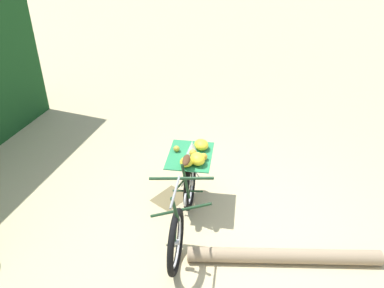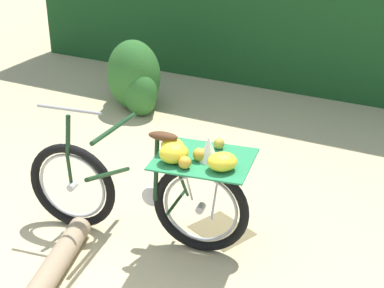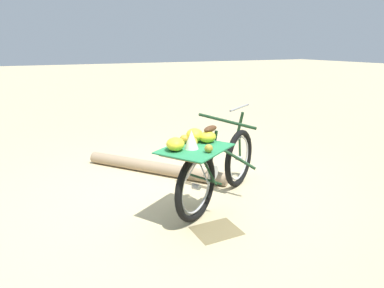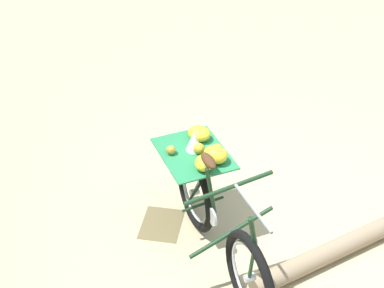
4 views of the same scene
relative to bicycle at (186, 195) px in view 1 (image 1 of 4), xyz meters
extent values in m
plane|color=#C6B284|center=(0.11, -0.35, -0.49)|extent=(60.00, 60.00, 0.00)
torus|color=black|center=(-0.55, -0.34, -0.12)|extent=(0.65, 0.45, 0.73)
torus|color=#B7B7BC|center=(-0.55, -0.34, -0.12)|extent=(0.49, 0.32, 0.57)
cylinder|color=#B7B7BC|center=(-0.55, -0.34, -0.12)|extent=(0.09, 0.10, 0.06)
torus|color=black|center=(0.34, 0.23, -0.12)|extent=(0.65, 0.45, 0.73)
torus|color=#B7B7BC|center=(0.34, 0.23, -0.12)|extent=(0.49, 0.32, 0.57)
cylinder|color=#B7B7BC|center=(0.34, 0.23, -0.12)|extent=(0.09, 0.10, 0.06)
cylinder|color=#19381E|center=(-0.28, -0.16, 0.04)|extent=(0.40, 0.61, 0.30)
cylinder|color=#19381E|center=(-0.22, -0.13, 0.43)|extent=(0.41, 0.62, 0.11)
cylinder|color=#19381E|center=(0.05, 0.04, 0.15)|extent=(0.09, 0.11, 0.49)
cylinder|color=#19381E|center=(0.18, 0.12, -0.11)|extent=(0.22, 0.34, 0.05)
cylinder|color=#19381E|center=(0.21, 0.14, 0.11)|extent=(0.19, 0.28, 0.47)
cylinder|color=#19381E|center=(-0.56, -0.34, 0.03)|extent=(0.05, 0.06, 0.30)
cylinder|color=#19381E|center=(-0.54, -0.33, 0.33)|extent=(0.08, 0.10, 0.30)
cylinder|color=gray|center=(-0.52, -0.32, 0.53)|extent=(0.45, 0.30, 0.02)
ellipsoid|color=#4C2D19|center=(0.10, 0.08, 0.42)|extent=(0.23, 0.19, 0.06)
cylinder|color=#B7B7BC|center=(0.02, 0.02, -0.09)|extent=(0.15, 0.10, 0.16)
cylinder|color=#B7B7BC|center=(0.26, 0.17, 0.07)|extent=(0.12, 0.18, 0.39)
cylinder|color=#B7B7BC|center=(0.43, 0.29, 0.07)|extent=(0.14, 0.21, 0.39)
cube|color=brown|center=(0.35, 0.24, 0.27)|extent=(0.74, 0.69, 0.02)
cube|color=#287F4C|center=(0.35, 0.24, 0.29)|extent=(0.86, 0.82, 0.01)
ellipsoid|color=yellow|center=(0.56, 0.22, 0.36)|extent=(0.25, 0.26, 0.12)
ellipsoid|color=yellow|center=(0.27, 0.04, 0.37)|extent=(0.25, 0.26, 0.14)
ellipsoid|color=yellow|center=(0.15, 0.12, 0.35)|extent=(0.20, 0.17, 0.12)
sphere|color=#B29333|center=(0.31, 0.42, 0.34)|extent=(0.08, 0.08, 0.08)
sphere|color=gold|center=(0.36, 0.19, 0.34)|extent=(0.09, 0.09, 0.09)
sphere|color=gold|center=(0.38, 0.04, 0.34)|extent=(0.09, 0.09, 0.09)
cone|color=white|center=(0.40, 0.24, 0.39)|extent=(0.19, 0.19, 0.18)
cylinder|color=#9E8466|center=(0.28, -1.21, -0.40)|extent=(1.49, 1.79, 0.17)
cube|color=olive|center=(0.26, 0.52, -0.48)|extent=(0.44, 0.36, 0.01)
camera|label=1|loc=(-2.77, -2.45, 3.01)|focal=37.23mm
camera|label=2|loc=(3.08, -2.15, 2.18)|focal=54.60mm
camera|label=3|loc=(1.76, 3.05, 1.26)|focal=31.69mm
camera|label=4|loc=(-3.30, -0.38, 3.01)|focal=51.20mm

